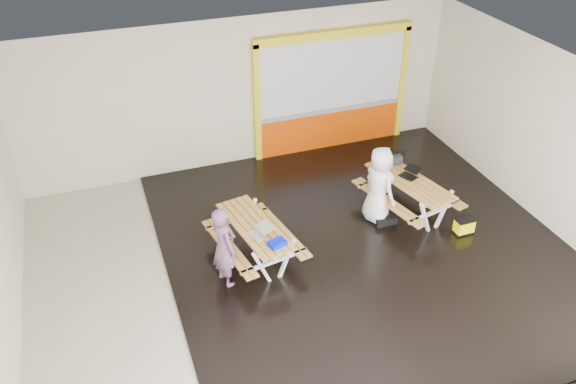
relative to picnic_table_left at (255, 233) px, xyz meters
name	(u,v)px	position (x,y,z in m)	size (l,w,h in m)	color
room	(306,183)	(0.84, -0.39, 1.15)	(10.02, 8.02, 3.52)	beige
deck	(364,246)	(2.09, -0.39, -0.57)	(7.50, 7.98, 0.05)	black
kiosk	(332,94)	(3.04, 3.54, 0.85)	(3.88, 0.16, 3.00)	#D44403
picnic_table_left	(255,233)	(0.00, 0.00, 0.00)	(1.64, 2.15, 0.78)	#C2893D
picnic_table_right	(409,188)	(3.43, 0.36, 0.02)	(1.80, 2.28, 0.81)	#C2893D
person_left	(223,247)	(-0.70, -0.47, 0.22)	(0.58, 0.38, 1.59)	#694364
person_right	(379,185)	(2.71, 0.34, 0.25)	(0.81, 0.53, 1.67)	white
laptop_left	(260,232)	(0.01, -0.31, 0.23)	(0.45, 0.42, 0.16)	silver
laptop_right	(410,174)	(3.51, 0.51, 0.26)	(0.49, 0.46, 0.16)	black
blue_pouch	(277,243)	(0.20, -0.70, 0.23)	(0.30, 0.21, 0.09)	#0115DB
toolbox	(392,160)	(3.40, 1.08, 0.30)	(0.41, 0.23, 0.23)	black
backpack	(399,159)	(3.69, 1.28, 0.15)	(0.31, 0.28, 0.43)	black
dark_case	(384,219)	(2.80, 0.15, -0.46)	(0.45, 0.33, 0.17)	black
fluke_bag	(464,226)	(4.12, -0.70, -0.39)	(0.38, 0.25, 0.33)	black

